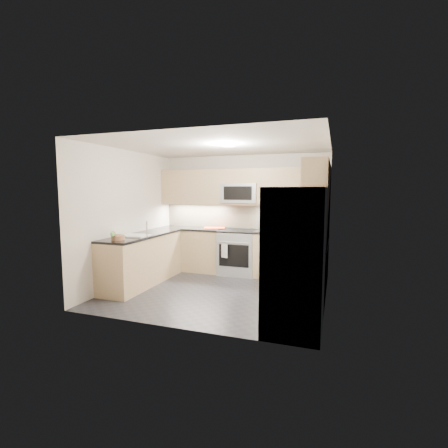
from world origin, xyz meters
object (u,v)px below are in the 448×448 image
(refrigerator, at_px, (295,260))
(cutting_board, at_px, (214,228))
(microwave, at_px, (240,193))
(utensil_bowl, at_px, (311,228))
(gas_range, at_px, (238,252))
(fruit_basket, at_px, (118,237))

(refrigerator, relative_size, cutting_board, 4.01)
(microwave, relative_size, utensil_bowl, 2.54)
(microwave, bearing_deg, utensil_bowl, -3.96)
(gas_range, distance_m, cutting_board, 0.76)
(cutting_board, relative_size, fruit_basket, 2.05)
(fruit_basket, bearing_deg, utensil_bowl, 34.37)
(gas_range, relative_size, cutting_board, 2.03)
(refrigerator, distance_m, cutting_board, 3.22)
(gas_range, xyz_separation_m, cutting_board, (-0.57, 0.08, 0.49))
(gas_range, distance_m, microwave, 1.25)
(gas_range, relative_size, utensil_bowl, 3.04)
(microwave, distance_m, fruit_basket, 2.69)
(microwave, height_order, cutting_board, microwave)
(microwave, bearing_deg, refrigerator, -60.38)
(microwave, bearing_deg, fruit_basket, -125.15)
(refrigerator, height_order, cutting_board, refrigerator)
(gas_range, height_order, cutting_board, cutting_board)
(cutting_board, bearing_deg, fruit_basket, -114.01)
(cutting_board, bearing_deg, utensil_bowl, -1.58)
(microwave, relative_size, cutting_board, 1.69)
(microwave, relative_size, fruit_basket, 3.47)
(fruit_basket, bearing_deg, microwave, 54.85)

